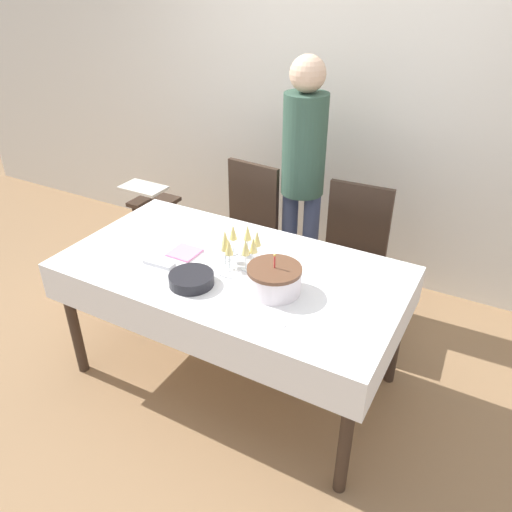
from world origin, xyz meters
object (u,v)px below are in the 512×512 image
at_px(dining_chair_far_left, 244,227).
at_px(dining_chair_far_right, 351,254).
at_px(person_standing, 303,163).
at_px(gift_bag, 103,276).
at_px(champagne_tray, 239,248).
at_px(plate_stack_main, 191,279).
at_px(high_chair, 153,211).
at_px(birthday_cake, 274,279).

bearing_deg(dining_chair_far_left, dining_chair_far_right, 0.02).
bearing_deg(person_standing, gift_bag, -151.14).
xyz_separation_m(dining_chair_far_left, dining_chair_far_right, (0.78, 0.00, 0.00)).
distance_m(person_standing, gift_bag, 1.67).
relative_size(dining_chair_far_left, champagne_tray, 3.11).
xyz_separation_m(plate_stack_main, high_chair, (-1.11, 1.02, -0.31)).
xyz_separation_m(champagne_tray, plate_stack_main, (-0.11, -0.28, -0.06)).
xyz_separation_m(dining_chair_far_left, champagne_tray, (0.41, -0.75, 0.32)).
relative_size(champagne_tray, plate_stack_main, 1.40).
relative_size(champagne_tray, person_standing, 0.19).
bearing_deg(plate_stack_main, dining_chair_far_right, 65.59).
bearing_deg(gift_bag, high_chair, 79.88).
relative_size(high_chair, gift_bag, 2.37).
bearing_deg(dining_chair_far_left, champagne_tray, -61.28).
height_order(dining_chair_far_left, plate_stack_main, dining_chair_far_left).
bearing_deg(person_standing, plate_stack_main, -92.26).
height_order(plate_stack_main, gift_bag, plate_stack_main).
bearing_deg(dining_chair_far_left, birthday_cake, -52.41).
relative_size(plate_stack_main, person_standing, 0.13).
bearing_deg(birthday_cake, plate_stack_main, -159.30).
xyz_separation_m(high_chair, gift_bag, (-0.09, -0.52, -0.33)).
bearing_deg(person_standing, champagne_tray, -86.32).
bearing_deg(high_chair, person_standing, 8.47).
height_order(plate_stack_main, high_chair, plate_stack_main).
distance_m(plate_stack_main, gift_bag, 1.45).
relative_size(person_standing, gift_bag, 5.59).
bearing_deg(person_standing, dining_chair_far_right, -20.10).
height_order(dining_chair_far_left, high_chair, dining_chair_far_left).
height_order(champagne_tray, gift_bag, champagne_tray).
bearing_deg(dining_chair_far_left, plate_stack_main, -73.52).
xyz_separation_m(birthday_cake, gift_bag, (-1.59, 0.36, -0.68)).
distance_m(dining_chair_far_right, high_chair, 1.58).
height_order(birthday_cake, person_standing, person_standing).
bearing_deg(gift_bag, champagne_tray, -9.55).
distance_m(dining_chair_far_right, gift_bag, 1.80).
bearing_deg(champagne_tray, plate_stack_main, -110.37).
distance_m(dining_chair_far_left, plate_stack_main, 1.11).
distance_m(birthday_cake, plate_stack_main, 0.41).
height_order(champagne_tray, person_standing, person_standing).
relative_size(dining_chair_far_left, person_standing, 0.58).
distance_m(birthday_cake, person_standing, 1.12).
relative_size(plate_stack_main, high_chair, 0.31).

